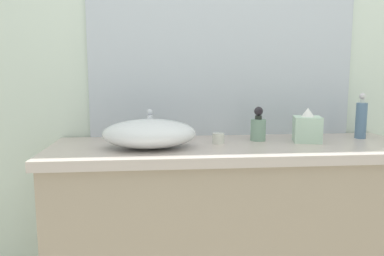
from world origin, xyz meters
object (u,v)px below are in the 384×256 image
sink_basin (149,134)px  tissue_box (307,128)px  candle_jar (218,138)px  soap_dispenser (258,127)px  lotion_bottle (361,119)px

sink_basin → tissue_box: (0.73, 0.08, 0.00)m
sink_basin → candle_jar: size_ratio=7.34×
soap_dispenser → candle_jar: size_ratio=2.97×
sink_basin → soap_dispenser: size_ratio=2.47×
lotion_bottle → tissue_box: lotion_bottle is taller
candle_jar → sink_basin: bearing=-165.5°
sink_basin → soap_dispenser: (0.51, 0.13, 0.00)m
tissue_box → candle_jar: tissue_box is taller
candle_jar → soap_dispenser: bearing=15.1°
sink_basin → tissue_box: 0.73m
lotion_bottle → sink_basin: bearing=-171.7°
soap_dispenser → tissue_box: size_ratio=1.02×
sink_basin → lotion_bottle: lotion_bottle is taller
sink_basin → lotion_bottle: size_ratio=1.78×
soap_dispenser → lotion_bottle: bearing=1.7°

